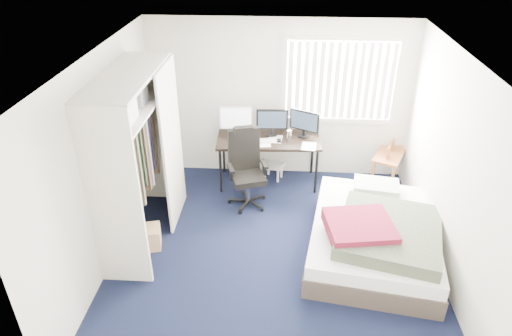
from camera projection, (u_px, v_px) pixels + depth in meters
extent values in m
plane|color=black|center=(273.00, 252.00, 5.83)|extent=(4.20, 4.20, 0.00)
plane|color=silver|center=(279.00, 100.00, 7.03)|extent=(4.00, 0.00, 4.00)
plane|color=silver|center=(268.00, 306.00, 3.39)|extent=(4.00, 0.00, 4.00)
plane|color=silver|center=(104.00, 162.00, 5.32)|extent=(0.00, 4.20, 4.20)
plane|color=silver|center=(454.00, 173.00, 5.09)|extent=(0.00, 4.20, 4.20)
plane|color=white|center=(278.00, 59.00, 4.59)|extent=(4.20, 4.20, 0.00)
cube|color=white|center=(340.00, 80.00, 6.79)|extent=(1.60, 0.02, 1.20)
cube|color=beige|center=(344.00, 38.00, 6.45)|extent=(1.72, 0.06, 0.06)
cube|color=beige|center=(337.00, 120.00, 7.07)|extent=(1.72, 0.06, 0.06)
cube|color=white|center=(340.00, 81.00, 6.73)|extent=(1.60, 0.04, 1.16)
cube|color=beige|center=(114.00, 202.00, 4.86)|extent=(0.60, 0.04, 2.20)
cube|color=beige|center=(157.00, 131.00, 6.42)|extent=(0.60, 0.04, 2.20)
cube|color=beige|center=(126.00, 75.00, 5.09)|extent=(0.60, 1.80, 0.04)
cube|color=beige|center=(131.00, 107.00, 5.28)|extent=(0.56, 1.74, 0.03)
cylinder|color=silver|center=(132.00, 117.00, 5.34)|extent=(0.03, 1.72, 0.03)
cube|color=#26262B|center=(134.00, 155.00, 5.48)|extent=(0.38, 1.10, 0.90)
cube|color=beige|center=(172.00, 146.00, 6.01)|extent=(0.03, 0.90, 2.20)
cube|color=white|center=(116.00, 111.00, 4.82)|extent=(0.38, 0.30, 0.24)
cube|color=gray|center=(130.00, 95.00, 5.26)|extent=(0.34, 0.28, 0.22)
cube|color=black|center=(269.00, 140.00, 6.96)|extent=(1.60, 0.81, 0.04)
cylinder|color=black|center=(221.00, 171.00, 6.90)|extent=(0.04, 0.04, 0.73)
cylinder|color=black|center=(224.00, 152.00, 7.43)|extent=(0.04, 0.04, 0.73)
cylinder|color=black|center=(316.00, 172.00, 6.88)|extent=(0.04, 0.04, 0.73)
cylinder|color=black|center=(312.00, 153.00, 7.41)|extent=(0.04, 0.04, 0.73)
cube|color=white|center=(236.00, 118.00, 6.93)|extent=(0.50, 0.05, 0.36)
cube|color=white|center=(236.00, 118.00, 6.93)|extent=(0.45, 0.03, 0.31)
cube|color=black|center=(272.00, 119.00, 6.93)|extent=(0.48, 0.05, 0.32)
cube|color=#1E2838|center=(272.00, 119.00, 6.93)|extent=(0.43, 0.03, 0.27)
cube|color=black|center=(305.00, 121.00, 6.89)|extent=(0.48, 0.05, 0.32)
cube|color=#1E2838|center=(305.00, 121.00, 6.89)|extent=(0.43, 0.03, 0.27)
cube|color=white|center=(258.00, 141.00, 6.86)|extent=(0.41, 0.16, 0.02)
cube|color=black|center=(279.00, 141.00, 6.85)|extent=(0.06, 0.10, 0.02)
cylinder|color=silver|center=(289.00, 135.00, 6.86)|extent=(0.08, 0.08, 0.16)
cube|color=white|center=(269.00, 138.00, 6.95)|extent=(0.31, 0.29, 0.00)
cube|color=black|center=(248.00, 201.00, 6.76)|extent=(0.69, 0.69, 0.11)
cylinder|color=silver|center=(248.00, 190.00, 6.66)|extent=(0.05, 0.05, 0.36)
cube|color=black|center=(248.00, 178.00, 6.56)|extent=(0.58, 0.58, 0.09)
cube|color=black|center=(244.00, 149.00, 6.55)|extent=(0.46, 0.23, 0.64)
cube|color=black|center=(244.00, 132.00, 6.42)|extent=(0.29, 0.19, 0.15)
cube|color=black|center=(231.00, 168.00, 6.41)|extent=(0.14, 0.26, 0.04)
cube|color=black|center=(264.00, 164.00, 6.52)|extent=(0.14, 0.26, 0.04)
cube|color=white|center=(273.00, 165.00, 7.31)|extent=(0.38, 0.34, 0.03)
cylinder|color=white|center=(265.00, 173.00, 7.35)|extent=(0.04, 0.04, 0.23)
cylinder|color=white|center=(268.00, 168.00, 7.48)|extent=(0.04, 0.04, 0.23)
cylinder|color=white|center=(278.00, 176.00, 7.27)|extent=(0.04, 0.04, 0.23)
cylinder|color=white|center=(281.00, 171.00, 7.40)|extent=(0.04, 0.04, 0.23)
cube|color=brown|center=(390.00, 154.00, 7.08)|extent=(0.66, 0.85, 0.04)
cube|color=brown|center=(372.00, 176.00, 7.01)|extent=(0.05, 0.05, 0.48)
cube|color=brown|center=(384.00, 157.00, 7.54)|extent=(0.05, 0.05, 0.48)
cube|color=brown|center=(392.00, 181.00, 6.89)|extent=(0.05, 0.05, 0.48)
cube|color=brown|center=(402.00, 162.00, 7.41)|extent=(0.05, 0.05, 0.48)
cube|color=brown|center=(388.00, 152.00, 6.90)|extent=(0.08, 0.14, 0.18)
cube|color=brown|center=(393.00, 145.00, 7.11)|extent=(0.08, 0.14, 0.18)
cube|color=#3A3029|center=(372.00, 243.00, 5.78)|extent=(1.83, 2.25, 0.26)
cube|color=white|center=(374.00, 229.00, 5.68)|extent=(1.79, 2.21, 0.18)
cube|color=beige|center=(376.00, 187.00, 6.22)|extent=(0.66, 0.49, 0.14)
cube|color=#343B2C|center=(389.00, 232.00, 5.36)|extent=(1.44, 1.52, 0.18)
cube|color=#580F1D|center=(359.00, 228.00, 5.30)|extent=(0.85, 0.81, 0.16)
cube|color=tan|center=(145.00, 237.00, 5.86)|extent=(0.44, 0.37, 0.29)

